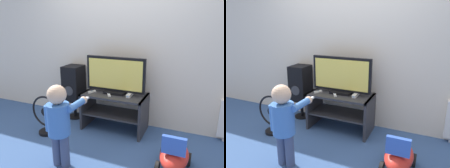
{
  "view_description": "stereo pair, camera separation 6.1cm",
  "coord_description": "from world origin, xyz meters",
  "views": [
    {
      "loc": [
        1.17,
        -2.6,
        1.62
      ],
      "look_at": [
        0.0,
        0.15,
        0.75
      ],
      "focal_mm": 35.0,
      "sensor_mm": 36.0,
      "label": 1
    },
    {
      "loc": [
        1.23,
        -2.57,
        1.62
      ],
      "look_at": [
        0.0,
        0.15,
        0.75
      ],
      "focal_mm": 35.0,
      "sensor_mm": 36.0,
      "label": 2
    }
  ],
  "objects": [
    {
      "name": "ground_plane",
      "position": [
        0.0,
        0.0,
        0.0
      ],
      "size": [
        16.0,
        16.0,
        0.0
      ],
      "primitive_type": "plane",
      "color": "#38568C"
    },
    {
      "name": "wall_back",
      "position": [
        0.0,
        0.58,
        1.3
      ],
      "size": [
        10.0,
        0.06,
        2.6
      ],
      "color": "silver",
      "rests_on": "ground_plane"
    },
    {
      "name": "tv_stand",
      "position": [
        0.0,
        0.25,
        0.37
      ],
      "size": [
        0.95,
        0.5,
        0.57
      ],
      "color": "#2D2D33",
      "rests_on": "ground_plane"
    },
    {
      "name": "television",
      "position": [
        0.0,
        0.27,
        0.84
      ],
      "size": [
        0.9,
        0.2,
        0.55
      ],
      "color": "black",
      "rests_on": "tv_stand"
    },
    {
      "name": "game_console",
      "position": [
        0.24,
        0.24,
        0.59
      ],
      "size": [
        0.05,
        0.19,
        0.04
      ],
      "color": "white",
      "rests_on": "tv_stand"
    },
    {
      "name": "remote_primary",
      "position": [
        -0.34,
        0.17,
        0.58
      ],
      "size": [
        0.09,
        0.13,
        0.03
      ],
      "color": "white",
      "rests_on": "tv_stand"
    },
    {
      "name": "remote_secondary",
      "position": [
        -0.05,
        0.14,
        0.58
      ],
      "size": [
        0.1,
        0.13,
        0.03
      ],
      "color": "white",
      "rests_on": "tv_stand"
    },
    {
      "name": "child",
      "position": [
        -0.22,
        -0.81,
        0.57
      ],
      "size": [
        0.37,
        0.53,
        0.97
      ],
      "color": "#3F4C72",
      "rests_on": "ground_plane"
    },
    {
      "name": "speaker_tower",
      "position": [
        -0.79,
        0.37,
        0.59
      ],
      "size": [
        0.29,
        0.32,
        0.9
      ],
      "color": "black",
      "rests_on": "ground_plane"
    },
    {
      "name": "floor_fan",
      "position": [
        -0.87,
        -0.28,
        0.26
      ],
      "size": [
        0.48,
        0.25,
        0.58
      ],
      "color": "black",
      "rests_on": "ground_plane"
    },
    {
      "name": "ride_on_toy",
      "position": [
        0.98,
        -0.4,
        0.19
      ],
      "size": [
        0.35,
        0.54,
        0.49
      ],
      "color": "red",
      "rests_on": "ground_plane"
    }
  ]
}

